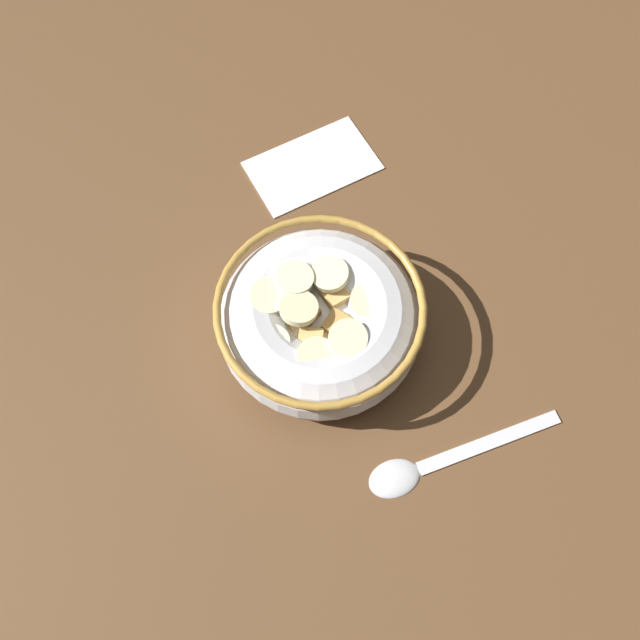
# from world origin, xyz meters

# --- Properties ---
(ground_plane) EXTENTS (1.22, 1.22, 0.02)m
(ground_plane) POSITION_xyz_m (0.00, 0.00, -0.01)
(ground_plane) COLOR brown
(cereal_bowl) EXTENTS (0.15, 0.15, 0.06)m
(cereal_bowl) POSITION_xyz_m (-0.00, 0.00, 0.03)
(cereal_bowl) COLOR silver
(cereal_bowl) RESTS_ON ground_plane
(spoon) EXTENTS (0.13, 0.10, 0.01)m
(spoon) POSITION_xyz_m (-0.04, -0.12, 0.00)
(spoon) COLOR silver
(spoon) RESTS_ON ground_plane
(folded_napkin) EXTENTS (0.13, 0.11, 0.00)m
(folded_napkin) POSITION_xyz_m (0.13, 0.10, 0.00)
(folded_napkin) COLOR white
(folded_napkin) RESTS_ON ground_plane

